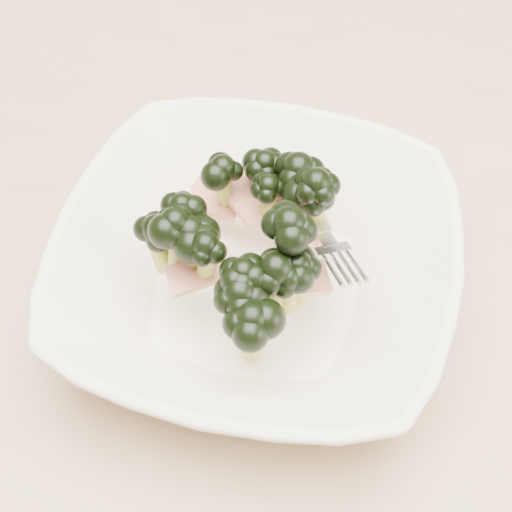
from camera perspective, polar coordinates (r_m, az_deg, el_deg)
name	(u,v)px	position (r m, az deg, el deg)	size (l,w,h in m)	color
dining_table	(254,310)	(0.68, -0.19, -4.33)	(1.20, 0.80, 0.75)	tan
broccoli_dish	(256,262)	(0.53, -0.02, -0.51)	(0.33, 0.33, 0.13)	silver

